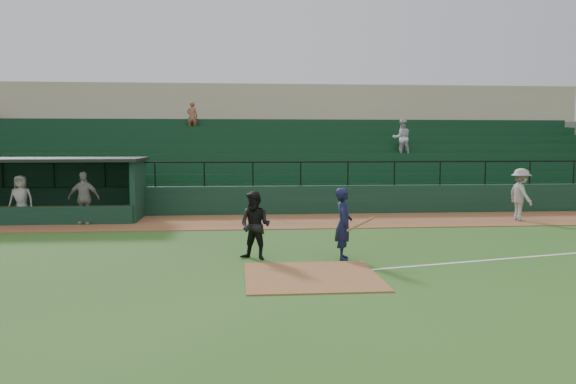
{
  "coord_description": "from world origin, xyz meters",
  "views": [
    {
      "loc": [
        -1.66,
        -13.64,
        3.05
      ],
      "look_at": [
        0.0,
        5.0,
        1.4
      ],
      "focal_mm": 35.85,
      "sensor_mm": 36.0,
      "label": 1
    }
  ],
  "objects": [
    {
      "name": "ground",
      "position": [
        0.0,
        0.0,
        0.0
      ],
      "size": [
        90.0,
        90.0,
        0.0
      ],
      "primitive_type": "plane",
      "color": "#2A501A",
      "rests_on": "ground"
    },
    {
      "name": "warning_track",
      "position": [
        0.0,
        8.0,
        0.01
      ],
      "size": [
        40.0,
        4.0,
        0.03
      ],
      "primitive_type": "cube",
      "color": "brown",
      "rests_on": "ground"
    },
    {
      "name": "home_plate_dirt",
      "position": [
        0.0,
        -1.0,
        0.01
      ],
      "size": [
        3.0,
        3.0,
        0.03
      ],
      "primitive_type": "cube",
      "color": "brown",
      "rests_on": "ground"
    },
    {
      "name": "stadium_structure",
      "position": [
        -0.0,
        16.46,
        2.3
      ],
      "size": [
        38.0,
        13.08,
        6.4
      ],
      "color": "black",
      "rests_on": "ground"
    },
    {
      "name": "dugout",
      "position": [
        -9.75,
        9.56,
        1.33
      ],
      "size": [
        8.9,
        3.2,
        2.42
      ],
      "color": "black",
      "rests_on": "ground"
    },
    {
      "name": "batter_at_plate",
      "position": [
        1.07,
        0.83,
        0.93
      ],
      "size": [
        1.06,
        0.74,
        1.87
      ],
      "color": "black",
      "rests_on": "ground"
    },
    {
      "name": "umpire",
      "position": [
        -1.2,
        1.04,
        0.89
      ],
      "size": [
        1.08,
        1.0,
        1.77
      ],
      "primitive_type": "imported",
      "rotation": [
        0.0,
        0.0,
        -0.49
      ],
      "color": "black",
      "rests_on": "ground"
    },
    {
      "name": "runner",
      "position": [
        9.14,
        7.31,
        1.03
      ],
      "size": [
        0.83,
        1.34,
        2.0
      ],
      "primitive_type": "imported",
      "rotation": [
        0.0,
        0.0,
        1.64
      ],
      "color": "gray",
      "rests_on": "warning_track"
    },
    {
      "name": "dugout_player_a",
      "position": [
        -7.25,
        7.79,
        0.99
      ],
      "size": [
        1.16,
        0.54,
        1.93
      ],
      "primitive_type": "imported",
      "rotation": [
        0.0,
        0.0,
        -0.07
      ],
      "color": "gray",
      "rests_on": "warning_track"
    },
    {
      "name": "dugout_player_b",
      "position": [
        -9.62,
        8.27,
        0.92
      ],
      "size": [
        0.88,
        0.57,
        1.79
      ],
      "primitive_type": "imported",
      "rotation": [
        0.0,
        0.0,
        -0.01
      ],
      "color": "#9F9A95",
      "rests_on": "warning_track"
    }
  ]
}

